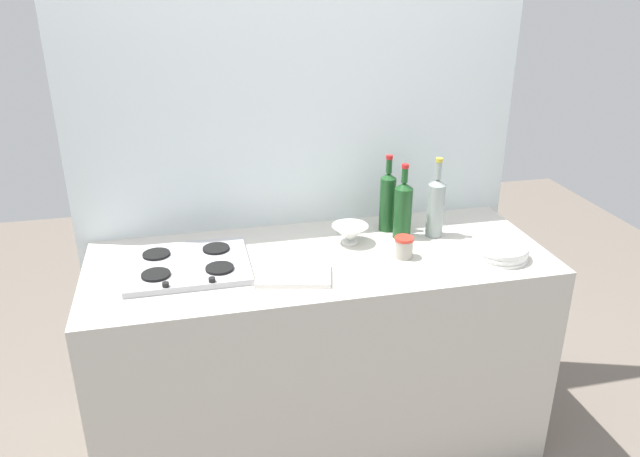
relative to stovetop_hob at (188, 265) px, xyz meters
name	(u,v)px	position (x,y,z in m)	size (l,w,h in m)	color
ground_plane	(320,436)	(0.51, -0.02, -0.91)	(6.00, 6.00, 0.00)	#6B6056
counter_block	(320,353)	(0.51, -0.02, -0.46)	(1.80, 0.70, 0.90)	beige
backsplash_panel	(300,186)	(0.51, 0.36, 0.15)	(1.90, 0.06, 2.12)	silver
stovetop_hob	(188,265)	(0.00, 0.00, 0.00)	(0.46, 0.39, 0.04)	#B2B2B7
plate_stack	(500,251)	(1.19, -0.18, 0.01)	(0.21, 0.21, 0.05)	white
wine_bottle_leftmost	(387,200)	(0.85, 0.18, 0.12)	(0.07, 0.07, 0.33)	#19471E
wine_bottle_mid_left	(436,206)	(1.02, 0.07, 0.12)	(0.07, 0.07, 0.34)	gray
wine_bottle_mid_right	(403,209)	(0.88, 0.09, 0.11)	(0.08, 0.08, 0.32)	#19471E
mixing_bowl	(350,233)	(0.66, 0.08, 0.03)	(0.15, 0.15, 0.08)	white
condiment_jar_front	(404,247)	(0.83, -0.10, 0.03)	(0.07, 0.07, 0.09)	#9E998C
cutting_board	(293,275)	(0.37, -0.17, 0.00)	(0.27, 0.17, 0.02)	silver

